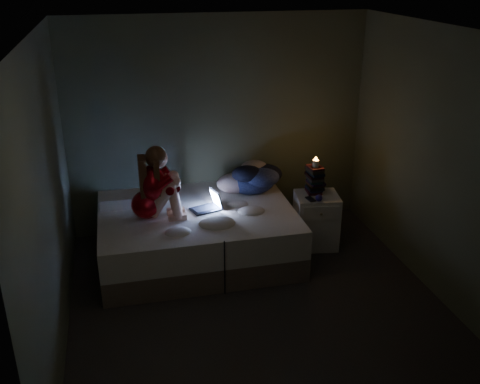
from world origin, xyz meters
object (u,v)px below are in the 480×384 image
object	(u,v)px
bed	(197,234)
nightstand	(316,220)
woman	(145,184)
phone	(312,200)
laptop	(205,201)
candle	(316,164)

from	to	relation	value
bed	nightstand	bearing A→B (deg)	-1.68
bed	nightstand	xyz separation A→B (m)	(1.40, -0.04, 0.03)
woman	phone	bearing A→B (deg)	-1.21
phone	nightstand	bearing A→B (deg)	29.87
nightstand	woman	bearing A→B (deg)	-169.75
laptop	nightstand	size ratio (longest dim) A/B	0.50
bed	candle	bearing A→B (deg)	2.04
laptop	phone	xyz separation A→B (m)	(1.20, -0.14, -0.05)
woman	candle	size ratio (longest dim) A/B	10.15
bed	phone	world-z (taller)	phone
bed	phone	xyz separation A→B (m)	(1.30, -0.16, 0.36)
nightstand	candle	xyz separation A→B (m)	(-0.01, 0.09, 0.68)
bed	phone	distance (m)	1.35
woman	laptop	xyz separation A→B (m)	(0.64, 0.09, -0.29)
candle	laptop	bearing A→B (deg)	-177.05
laptop	woman	bearing A→B (deg)	170.91
candle	phone	size ratio (longest dim) A/B	0.57
candle	phone	xyz separation A→B (m)	(-0.10, -0.20, -0.35)
bed	laptop	world-z (taller)	laptop
candle	phone	world-z (taller)	candle
laptop	candle	world-z (taller)	candle
woman	laptop	size ratio (longest dim) A/B	2.55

